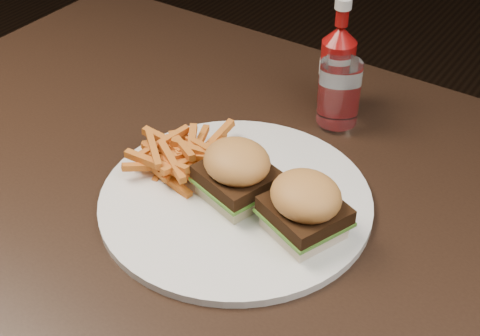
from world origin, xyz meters
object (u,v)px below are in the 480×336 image
Objects in this scene: dining_table at (238,202)px; tumbler at (339,92)px; ketchup_bottle at (336,73)px; plate at (236,200)px.

tumbler is at bearing 80.75° from dining_table.
dining_table is at bearing -99.25° from tumbler.
dining_table is 12.68× the size of tumbler.
dining_table is at bearing -92.02° from ketchup_bottle.
dining_table is at bearing 118.04° from plate.
ketchup_bottle is 1.08× the size of tumbler.
plate is 0.28m from ketchup_bottle.
plate reaches higher than dining_table.
tumbler is (0.03, -0.04, -0.01)m from ketchup_bottle.
tumbler reaches higher than plate.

